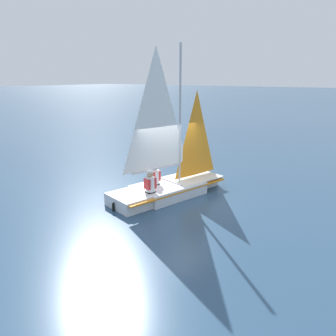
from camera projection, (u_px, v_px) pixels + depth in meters
ground_plane at (168, 195)px, 11.78m from camera, size 260.00×260.00×0.00m
sailboat_main at (168, 177)px, 11.58m from camera, size 2.67×4.61×5.19m
sailor_helm at (155, 179)px, 11.57m from camera, size 0.37×0.40×1.16m
sailor_crew at (150, 186)px, 10.78m from camera, size 0.37×0.40×1.16m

